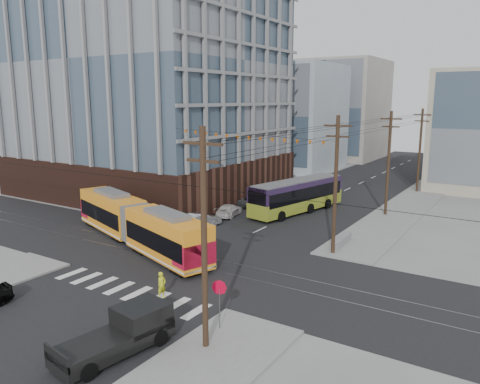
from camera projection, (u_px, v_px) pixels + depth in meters
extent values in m
plane|color=slate|center=(159.00, 276.00, 32.74)|extent=(160.00, 160.00, 0.00)
cube|color=#381E16|center=(149.00, 82.00, 60.55)|extent=(30.00, 25.00, 28.60)
cube|color=#8C99A5|center=(285.00, 117.00, 82.95)|extent=(18.00, 16.00, 18.00)
cube|color=gray|center=(341.00, 110.00, 97.72)|extent=(16.00, 18.00, 20.00)
cylinder|color=black|center=(204.00, 242.00, 22.22)|extent=(0.30, 0.30, 11.00)
cylinder|color=black|center=(440.00, 142.00, 73.52)|extent=(0.30, 0.30, 11.00)
imported|color=#B1B2B8|center=(200.00, 220.00, 44.99)|extent=(2.53, 4.64, 1.45)
imported|color=silver|center=(229.00, 210.00, 49.47)|extent=(2.75, 4.71, 1.28)
imported|color=#494B4D|center=(254.00, 201.00, 54.02)|extent=(2.34, 4.64, 1.26)
imported|color=#CFDB1E|center=(162.00, 285.00, 29.00)|extent=(0.46, 0.65, 1.70)
cube|color=gray|center=(341.00, 242.00, 39.33)|extent=(1.07, 4.01, 0.79)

